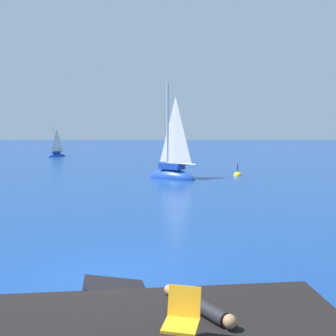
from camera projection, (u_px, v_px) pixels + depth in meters
ground_plane at (107, 279)px, 9.76m from camera, size 160.00×160.00×0.00m
boulder_seaward at (113, 301)px, 8.52m from camera, size 1.54×1.29×0.99m
boulder_inland at (217, 306)px, 8.30m from camera, size 1.28×1.14×0.65m
sailboat_near at (172, 173)px, 27.32m from camera, size 3.66×3.21×6.95m
sailboat_far at (56, 155)px, 44.89m from camera, size 2.10×1.78×3.95m
person_sunbather at (201, 307)px, 6.82m from camera, size 1.11×1.53×0.25m
beach_chair at (183, 315)px, 5.84m from camera, size 0.61×0.69×0.80m
marker_buoy at (237, 176)px, 28.73m from camera, size 0.56×0.56×1.13m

